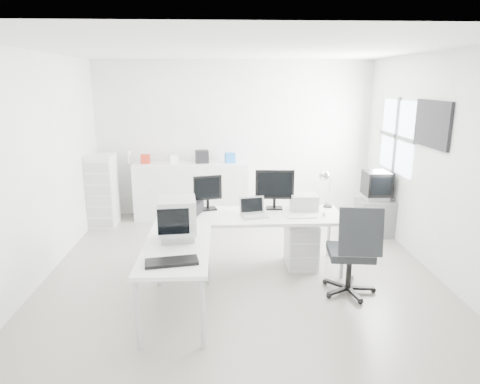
{
  "coord_description": "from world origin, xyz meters",
  "views": [
    {
      "loc": [
        -0.25,
        -5.31,
        2.44
      ],
      "look_at": [
        0.0,
        0.2,
        1.0
      ],
      "focal_mm": 32.0,
      "sensor_mm": 36.0,
      "label": 1
    }
  ],
  "objects_px": {
    "office_chair": "(350,248)",
    "crt_tv": "(377,186)",
    "inkjet_printer": "(185,208)",
    "lcd_monitor_small": "(208,192)",
    "main_desk": "(250,242)",
    "drawer_pedestal": "(301,245)",
    "sideboard": "(192,190)",
    "tv_cabinet": "(374,217)",
    "lcd_monitor_large": "(275,189)",
    "laptop": "(254,208)",
    "side_desk": "(177,280)",
    "crt_monitor": "(177,217)",
    "laser_printer": "(304,202)",
    "filing_cabinet": "(103,191)"
  },
  "relations": [
    {
      "from": "office_chair",
      "to": "crt_tv",
      "type": "height_order",
      "value": "office_chair"
    },
    {
      "from": "inkjet_printer",
      "to": "lcd_monitor_small",
      "type": "distance_m",
      "value": 0.37
    },
    {
      "from": "lcd_monitor_small",
      "to": "main_desk",
      "type": "bearing_deg",
      "value": -39.53
    },
    {
      "from": "inkjet_printer",
      "to": "lcd_monitor_small",
      "type": "height_order",
      "value": "lcd_monitor_small"
    },
    {
      "from": "drawer_pedestal",
      "to": "crt_tv",
      "type": "distance_m",
      "value": 1.88
    },
    {
      "from": "sideboard",
      "to": "crt_tv",
      "type": "bearing_deg",
      "value": -19.61
    },
    {
      "from": "inkjet_printer",
      "to": "crt_tv",
      "type": "bearing_deg",
      "value": 37.72
    },
    {
      "from": "main_desk",
      "to": "tv_cabinet",
      "type": "bearing_deg",
      "value": 29.34
    },
    {
      "from": "lcd_monitor_large",
      "to": "main_desk",
      "type": "bearing_deg",
      "value": -140.15
    },
    {
      "from": "lcd_monitor_large",
      "to": "office_chair",
      "type": "relative_size",
      "value": 0.48
    },
    {
      "from": "drawer_pedestal",
      "to": "inkjet_printer",
      "type": "relative_size",
      "value": 1.44
    },
    {
      "from": "main_desk",
      "to": "laptop",
      "type": "relative_size",
      "value": 6.78
    },
    {
      "from": "laptop",
      "to": "tv_cabinet",
      "type": "distance_m",
      "value": 2.48
    },
    {
      "from": "side_desk",
      "to": "laptop",
      "type": "height_order",
      "value": "laptop"
    },
    {
      "from": "main_desk",
      "to": "crt_monitor",
      "type": "distance_m",
      "value": 1.36
    },
    {
      "from": "main_desk",
      "to": "inkjet_printer",
      "type": "distance_m",
      "value": 0.97
    },
    {
      "from": "main_desk",
      "to": "laser_printer",
      "type": "relative_size",
      "value": 6.78
    },
    {
      "from": "lcd_monitor_large",
      "to": "crt_monitor",
      "type": "bearing_deg",
      "value": -133.17
    },
    {
      "from": "filing_cabinet",
      "to": "crt_tv",
      "type": "bearing_deg",
      "value": -8.95
    },
    {
      "from": "side_desk",
      "to": "crt_monitor",
      "type": "distance_m",
      "value": 0.68
    },
    {
      "from": "laser_printer",
      "to": "sideboard",
      "type": "height_order",
      "value": "sideboard"
    },
    {
      "from": "lcd_monitor_small",
      "to": "tv_cabinet",
      "type": "xyz_separation_m",
      "value": [
        2.65,
        0.93,
        -0.69
      ]
    },
    {
      "from": "drawer_pedestal",
      "to": "filing_cabinet",
      "type": "distance_m",
      "value": 3.62
    },
    {
      "from": "office_chair",
      "to": "tv_cabinet",
      "type": "xyz_separation_m",
      "value": [
        0.98,
        1.91,
        -0.26
      ]
    },
    {
      "from": "drawer_pedestal",
      "to": "crt_monitor",
      "type": "height_order",
      "value": "crt_monitor"
    },
    {
      "from": "tv_cabinet",
      "to": "filing_cabinet",
      "type": "relative_size",
      "value": 0.48
    },
    {
      "from": "crt_monitor",
      "to": "tv_cabinet",
      "type": "distance_m",
      "value": 3.65
    },
    {
      "from": "sideboard",
      "to": "laser_printer",
      "type": "bearing_deg",
      "value": -50.85
    },
    {
      "from": "side_desk",
      "to": "inkjet_printer",
      "type": "bearing_deg",
      "value": 90.0
    },
    {
      "from": "office_chair",
      "to": "crt_tv",
      "type": "distance_m",
      "value": 2.16
    },
    {
      "from": "lcd_monitor_small",
      "to": "lcd_monitor_large",
      "type": "distance_m",
      "value": 0.9
    },
    {
      "from": "main_desk",
      "to": "filing_cabinet",
      "type": "height_order",
      "value": "filing_cabinet"
    },
    {
      "from": "inkjet_printer",
      "to": "office_chair",
      "type": "xyz_separation_m",
      "value": [
        1.97,
        -0.83,
        -0.26
      ]
    },
    {
      "from": "main_desk",
      "to": "drawer_pedestal",
      "type": "bearing_deg",
      "value": 4.09
    },
    {
      "from": "sideboard",
      "to": "tv_cabinet",
      "type": "bearing_deg",
      "value": -19.61
    },
    {
      "from": "lcd_monitor_large",
      "to": "crt_tv",
      "type": "xyz_separation_m",
      "value": [
        1.75,
        0.93,
        -0.2
      ]
    },
    {
      "from": "laptop",
      "to": "crt_tv",
      "type": "xyz_separation_m",
      "value": [
        2.05,
        1.28,
        -0.04
      ]
    },
    {
      "from": "lcd_monitor_small",
      "to": "crt_tv",
      "type": "distance_m",
      "value": 2.82
    },
    {
      "from": "lcd_monitor_small",
      "to": "sideboard",
      "type": "bearing_deg",
      "value": 84.97
    },
    {
      "from": "inkjet_printer",
      "to": "office_chair",
      "type": "height_order",
      "value": "office_chair"
    },
    {
      "from": "crt_monitor",
      "to": "laptop",
      "type": "bearing_deg",
      "value": 34.11
    },
    {
      "from": "main_desk",
      "to": "drawer_pedestal",
      "type": "xyz_separation_m",
      "value": [
        0.7,
        0.05,
        -0.08
      ]
    },
    {
      "from": "filing_cabinet",
      "to": "sideboard",
      "type": "bearing_deg",
      "value": 13.65
    },
    {
      "from": "crt_tv",
      "to": "laptop",
      "type": "bearing_deg",
      "value": -148.02
    },
    {
      "from": "lcd_monitor_large",
      "to": "laser_printer",
      "type": "relative_size",
      "value": 1.53
    },
    {
      "from": "crt_monitor",
      "to": "office_chair",
      "type": "relative_size",
      "value": 0.45
    },
    {
      "from": "side_desk",
      "to": "filing_cabinet",
      "type": "relative_size",
      "value": 1.13
    },
    {
      "from": "tv_cabinet",
      "to": "sideboard",
      "type": "relative_size",
      "value": 0.29
    },
    {
      "from": "drawer_pedestal",
      "to": "filing_cabinet",
      "type": "xyz_separation_m",
      "value": [
        -3.1,
        1.84,
        0.32
      ]
    },
    {
      "from": "filing_cabinet",
      "to": "lcd_monitor_small",
      "type": "bearing_deg",
      "value": -41.58
    }
  ]
}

